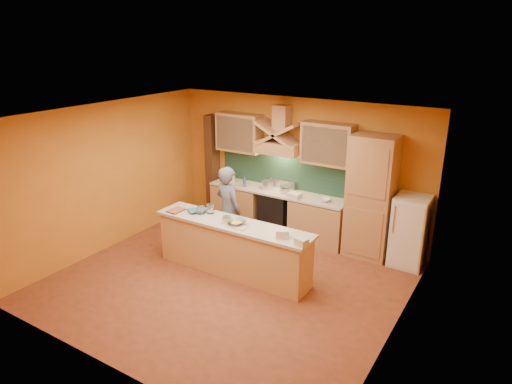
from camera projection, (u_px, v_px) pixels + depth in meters
The scene contains 36 objects.
floor at pixel (228, 281), 7.72m from camera, with size 5.50×5.00×0.01m, color brown.
ceiling at pixel (225, 116), 6.80m from camera, with size 5.50×5.00×0.01m, color white.
wall_back at pixel (298, 167), 9.27m from camera, with size 5.50×0.02×2.80m, color orange.
wall_front at pixel (102, 269), 5.26m from camera, with size 5.50×0.02×2.80m, color orange.
wall_left at pixel (108, 177), 8.63m from camera, with size 0.02×5.00×2.80m, color orange.
wall_right at pixel (400, 243), 5.90m from camera, with size 0.02×5.00×2.80m, color orange.
base_cabinet_left at pixel (239, 204), 9.97m from camera, with size 1.10×0.60×0.86m, color tan.
base_cabinet_right at pixel (319, 222), 9.03m from camera, with size 1.10×0.60×0.86m, color tan.
counter_top at pixel (277, 192), 9.34m from camera, with size 3.00×0.62×0.04m, color beige.
stove at pixel (277, 212), 9.49m from camera, with size 0.60×0.58×0.90m, color black.
backsplash at pixel (284, 172), 9.46m from camera, with size 3.00×0.03×0.70m, color #18362B.
range_hood at pixel (279, 147), 9.08m from camera, with size 0.92×0.50×0.24m, color tan.
hood_chimney at pixel (282, 118), 8.97m from camera, with size 0.30×0.30×0.50m, color tan.
upper_cabinet_left at pixel (239, 132), 9.58m from camera, with size 1.00×0.35×0.80m, color tan.
upper_cabinet_right at pixel (328, 144), 8.58m from camera, with size 1.00×0.35×0.80m, color tan.
pantry_column at pixel (371, 197), 8.29m from camera, with size 0.80×0.60×2.30m, color tan.
fridge at pixel (410, 231), 8.08m from camera, with size 0.58×0.60×1.30m, color white.
trim_column_left at pixel (213, 166), 10.25m from camera, with size 0.20×0.30×2.30m, color #472816.
island_body at pixel (233, 249), 7.87m from camera, with size 2.80×0.55×0.88m, color tan.
island_top at pixel (233, 224), 7.71m from camera, with size 2.90×0.62×0.05m, color beige.
person at pixel (228, 209), 8.58m from camera, with size 0.61×0.40×1.67m, color slate.
pot_large at pixel (267, 185), 9.46m from camera, with size 0.26×0.26×0.17m, color #B6B6BD.
pot_small at pixel (285, 190), 9.23m from camera, with size 0.21×0.21×0.13m, color #B9B9C0.
soap_bottle_a at pixel (232, 177), 9.86m from camera, with size 0.09×0.09×0.20m, color silver.
soap_bottle_b at pixel (244, 181), 9.56m from camera, with size 0.09×0.09×0.22m, color #314B88.
bowl_back at pixel (325, 200), 8.73m from camera, with size 0.21×0.21×0.07m, color silver.
dish_rack at pixel (294, 195), 8.94m from camera, with size 0.25×0.20×0.09m, color silver.
book_lower at pixel (172, 209), 8.26m from camera, with size 0.23×0.31×0.03m, color #A7503B.
book_upper at pixel (195, 208), 8.25m from camera, with size 0.23×0.32×0.02m, color #3B6582.
jar_large at pixel (210, 209), 8.08m from camera, with size 0.13×0.13×0.17m, color white.
jar_small at pixel (201, 210), 8.05m from camera, with size 0.13×0.13×0.14m, color white.
kitchen_scale at pixel (227, 220), 7.67m from camera, with size 0.12×0.12×0.10m, color silver.
mixing_bowl at pixel (236, 222), 7.62m from camera, with size 0.30×0.30×0.07m, color white.
cloth at pixel (240, 227), 7.50m from camera, with size 0.24×0.18×0.02m, color beige.
grocery_bag_a at pixel (282, 234), 7.12m from camera, with size 0.20×0.16×0.13m, color beige.
grocery_bag_b at pixel (301, 242), 6.86m from camera, with size 0.19×0.14×0.11m, color beige.
Camera 1 is at (3.98, -5.53, 3.97)m, focal length 32.00 mm.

